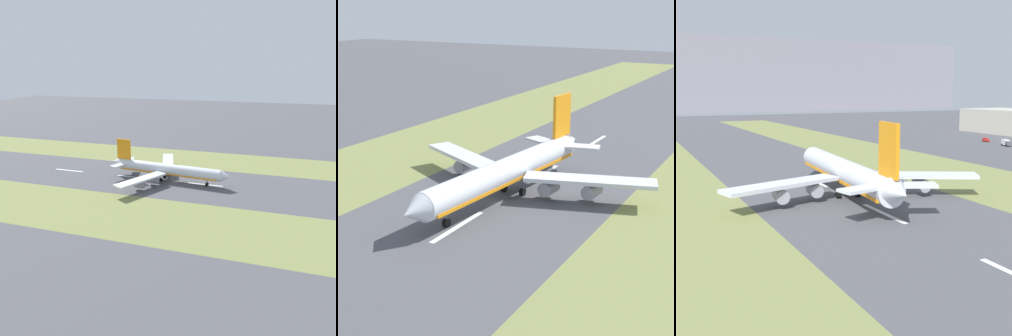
{
  "view_description": "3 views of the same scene",
  "coord_description": "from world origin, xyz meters",
  "views": [
    {
      "loc": [
        155.94,
        43.34,
        58.74
      ],
      "look_at": [
        -0.07,
        -4.52,
        7.0
      ],
      "focal_mm": 35.0,
      "sensor_mm": 36.0,
      "label": 1
    },
    {
      "loc": [
        -58.49,
        102.22,
        43.66
      ],
      "look_at": [
        -0.07,
        -4.52,
        7.0
      ],
      "focal_mm": 60.0,
      "sensor_mm": 36.0,
      "label": 2
    },
    {
      "loc": [
        -50.05,
        -109.93,
        26.37
      ],
      "look_at": [
        -0.07,
        -4.52,
        7.0
      ],
      "focal_mm": 50.0,
      "sensor_mm": 36.0,
      "label": 3
    }
  ],
  "objects": [
    {
      "name": "centreline_dash_far",
      "position": [
        0.0,
        15.48,
        0.01
      ],
      "size": [
        1.2,
        18.0,
        0.01
      ],
      "primitive_type": "cube",
      "color": "silver",
      "rests_on": "ground"
    },
    {
      "name": "airplane_main_jet",
      "position": [
        -0.25,
        -6.41,
        6.02
      ],
      "size": [
        63.86,
        67.22,
        20.2
      ],
      "color": "silver",
      "rests_on": "ground"
    },
    {
      "name": "grass_median_east",
      "position": [
        45.0,
        0.0,
        0.0
      ],
      "size": [
        40.0,
        600.0,
        0.01
      ],
      "primitive_type": "cube",
      "color": "olive",
      "rests_on": "ground"
    },
    {
      "name": "grass_median_west",
      "position": [
        -45.0,
        0.0,
        0.0
      ],
      "size": [
        40.0,
        600.0,
        0.01
      ],
      "primitive_type": "cube",
      "color": "olive",
      "rests_on": "ground"
    },
    {
      "name": "ground_plane",
      "position": [
        0.0,
        0.0,
        0.0
      ],
      "size": [
        800.0,
        800.0,
        0.0
      ],
      "primitive_type": "plane",
      "color": "#4C4C51"
    },
    {
      "name": "centreline_dash_mid",
      "position": [
        0.0,
        -24.52,
        0.01
      ],
      "size": [
        1.2,
        18.0,
        0.01
      ],
      "primitive_type": "cube",
      "color": "silver",
      "rests_on": "ground"
    },
    {
      "name": "centreline_dash_near",
      "position": [
        0.0,
        -64.52,
        0.01
      ],
      "size": [
        1.2,
        18.0,
        0.01
      ],
      "primitive_type": "cube",
      "color": "silver",
      "rests_on": "ground"
    }
  ]
}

